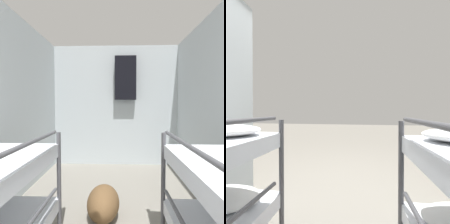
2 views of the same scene
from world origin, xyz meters
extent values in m
cube|color=silver|center=(0.00, 4.67, 1.27)|extent=(2.75, 0.06, 2.54)
cylinder|color=#4C4C51|center=(-0.53, 2.35, 0.52)|extent=(0.04, 0.04, 1.03)
cylinder|color=#4C4C51|center=(-0.53, 1.46, 1.05)|extent=(0.03, 1.55, 0.03)
cylinder|color=#4C4C51|center=(0.53, 2.35, 0.52)|extent=(0.04, 0.04, 1.03)
cylinder|color=#4C4C51|center=(0.53, 1.46, 1.05)|extent=(0.03, 1.55, 0.03)
ellipsoid|color=brown|center=(-0.09, 2.59, 0.18)|extent=(0.37, 0.58, 0.37)
cube|color=black|center=(0.21, 4.52, 1.84)|extent=(0.44, 0.12, 0.90)
camera|label=1|loc=(0.09, 0.37, 1.32)|focal=32.00mm
camera|label=2|loc=(-0.19, 1.86, 1.12)|focal=24.00mm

